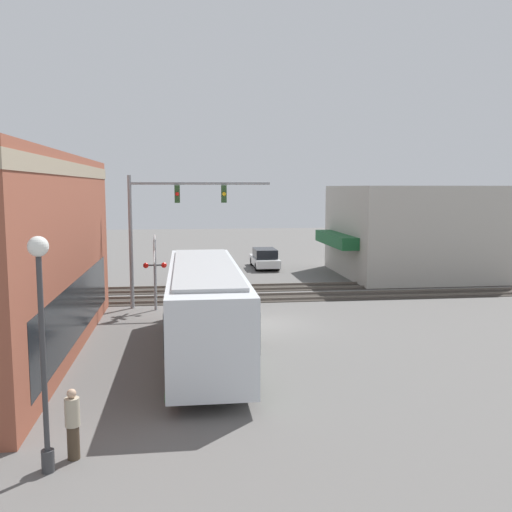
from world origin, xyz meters
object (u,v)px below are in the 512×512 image
object	(u,v)px
parked_car_white	(265,259)
parked_car_grey	(196,274)
streetlamp	(42,334)
pedestrian_by_lamp	(73,424)
pedestrian_near_bus	(255,321)
city_bus	(205,306)
crossing_signal	(155,265)

from	to	relation	value
parked_car_white	parked_car_grey	bearing A→B (deg)	142.82
streetlamp	parked_car_white	size ratio (longest dim) A/B	1.07
parked_car_grey	pedestrian_by_lamp	size ratio (longest dim) A/B	2.55
streetlamp	pedestrian_near_bus	bearing A→B (deg)	-30.84
parked_car_grey	pedestrian_near_bus	distance (m)	14.11
parked_car_grey	pedestrian_near_bus	world-z (taller)	pedestrian_near_bus
city_bus	crossing_signal	world-z (taller)	crossing_signal
pedestrian_near_bus	parked_car_grey	bearing A→B (deg)	8.26
pedestrian_near_bus	parked_car_white	bearing A→B (deg)	-9.09
streetlamp	parked_car_white	world-z (taller)	streetlamp
crossing_signal	streetlamp	world-z (taller)	streetlamp
city_bus	crossing_signal	bearing A→B (deg)	15.05
crossing_signal	pedestrian_near_bus	size ratio (longest dim) A/B	2.13
city_bus	crossing_signal	distance (m)	8.49
pedestrian_by_lamp	streetlamp	bearing A→B (deg)	140.41
city_bus	pedestrian_near_bus	size ratio (longest dim) A/B	6.66
streetlamp	parked_car_grey	size ratio (longest dim) A/B	1.22
city_bus	parked_car_white	distance (m)	23.11
city_bus	pedestrian_by_lamp	world-z (taller)	city_bus
streetlamp	parked_car_white	distance (m)	32.18
pedestrian_by_lamp	parked_car_white	bearing A→B (deg)	-16.06
streetlamp	pedestrian_by_lamp	size ratio (longest dim) A/B	3.12
crossing_signal	streetlamp	size ratio (longest dim) A/B	0.73
crossing_signal	pedestrian_by_lamp	world-z (taller)	crossing_signal
pedestrian_near_bus	pedestrian_by_lamp	xyz separation A→B (m)	(-9.13, 5.33, -0.07)
crossing_signal	parked_car_grey	world-z (taller)	crossing_signal
parked_car_grey	crossing_signal	bearing A→B (deg)	162.86
city_bus	pedestrian_near_bus	distance (m)	2.63
crossing_signal	streetlamp	distance (m)	16.59
streetlamp	pedestrian_by_lamp	distance (m)	2.35
pedestrian_near_bus	pedestrian_by_lamp	size ratio (longest dim) A/B	1.07
streetlamp	city_bus	bearing A→B (deg)	-24.27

